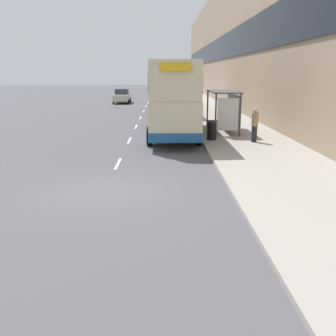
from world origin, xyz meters
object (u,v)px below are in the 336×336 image
object	(u,v)px
double_decker_bus_near	(173,97)
car_0	(122,96)
pedestrian_1	(223,111)
bus_shelter	(227,104)
pedestrian_2	(233,115)
double_decker_bus_ahead	(168,88)
litter_bin	(212,130)
pedestrian_at_shelter	(255,125)

from	to	relation	value
double_decker_bus_near	car_0	xyz separation A→B (m)	(-5.65, 25.08, -1.41)
double_decker_bus_near	pedestrian_1	world-z (taller)	double_decker_bus_near
bus_shelter	pedestrian_2	distance (m)	2.01
double_decker_bus_ahead	litter_bin	distance (m)	15.51
double_decker_bus_ahead	pedestrian_1	distance (m)	9.10
pedestrian_2	pedestrian_1	bearing A→B (deg)	95.16
double_decker_bus_near	double_decker_bus_ahead	xyz separation A→B (m)	(-0.05, 13.02, 0.00)
pedestrian_1	pedestrian_2	bearing A→B (deg)	-84.84
pedestrian_at_shelter	litter_bin	size ratio (longest dim) A/B	1.69
double_decker_bus_near	pedestrian_1	xyz separation A→B (m)	(3.80, 4.88, -1.30)
bus_shelter	car_0	distance (m)	26.15
double_decker_bus_ahead	litter_bin	world-z (taller)	double_decker_bus_ahead
bus_shelter	pedestrian_at_shelter	size ratio (longest dim) A/B	2.36
pedestrian_1	litter_bin	xyz separation A→B (m)	(-1.73, -7.14, -0.32)
bus_shelter	double_decker_bus_near	bearing A→B (deg)	-170.76
bus_shelter	pedestrian_2	world-z (taller)	bus_shelter
car_0	pedestrian_2	distance (m)	24.89
pedestrian_1	double_decker_bus_ahead	bearing A→B (deg)	115.29
bus_shelter	car_0	world-z (taller)	bus_shelter
double_decker_bus_ahead	car_0	size ratio (longest dim) A/B	2.39
double_decker_bus_ahead	bus_shelter	bearing A→B (deg)	-75.01
double_decker_bus_near	pedestrian_1	size ratio (longest dim) A/B	6.21
bus_shelter	pedestrian_2	size ratio (longest dim) A/B	2.56
bus_shelter	car_0	bearing A→B (deg)	110.03
double_decker_bus_near	pedestrian_2	bearing A→B (deg)	28.15
double_decker_bus_ahead	litter_bin	size ratio (longest dim) A/B	10.19
bus_shelter	pedestrian_1	bearing A→B (deg)	83.37
double_decker_bus_near	pedestrian_2	xyz separation A→B (m)	(4.05, 2.17, -1.31)
double_decker_bus_near	car_0	bearing A→B (deg)	102.70
car_0	litter_bin	xyz separation A→B (m)	(7.73, -27.35, -0.20)
double_decker_bus_near	double_decker_bus_ahead	size ratio (longest dim) A/B	0.96
pedestrian_1	pedestrian_2	distance (m)	2.73
double_decker_bus_near	pedestrian_at_shelter	xyz separation A→B (m)	(4.23, -2.94, -1.24)
double_decker_bus_ahead	pedestrian_2	size ratio (longest dim) A/B	6.53
pedestrian_at_shelter	litter_bin	bearing A→B (deg)	162.48
pedestrian_at_shelter	double_decker_bus_ahead	bearing A→B (deg)	105.00
pedestrian_1	pedestrian_2	xyz separation A→B (m)	(0.25, -2.71, -0.01)
double_decker_bus_near	pedestrian_2	world-z (taller)	double_decker_bus_near
double_decker_bus_near	litter_bin	world-z (taller)	double_decker_bus_near
pedestrian_1	litter_bin	distance (m)	7.36
car_0	pedestrian_at_shelter	world-z (taller)	pedestrian_at_shelter
double_decker_bus_near	pedestrian_1	bearing A→B (deg)	52.08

